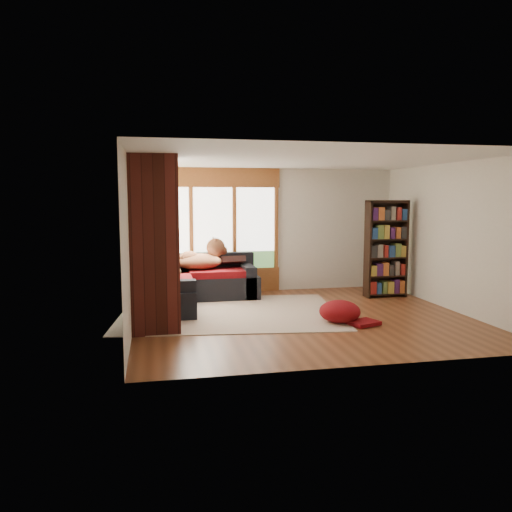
{
  "coord_description": "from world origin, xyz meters",
  "views": [
    {
      "loc": [
        -2.4,
        -7.84,
        1.98
      ],
      "look_at": [
        -0.63,
        0.82,
        0.95
      ],
      "focal_mm": 35.0,
      "sensor_mm": 36.0,
      "label": 1
    }
  ],
  "objects": [
    {
      "name": "throw_pillows",
      "position": [
        -1.92,
        1.85,
        0.8
      ],
      "size": [
        1.98,
        1.68,
        0.45
      ],
      "color": "#341F1C",
      "rests_on": "sectional_sofa"
    },
    {
      "name": "sectional_sofa",
      "position": [
        -1.95,
        1.7,
        0.3
      ],
      "size": [
        2.2,
        2.2,
        0.8
      ],
      "rotation": [
        0.0,
        0.0,
        -0.06
      ],
      "color": "black",
      "rests_on": "ground"
    },
    {
      "name": "brick_chimney",
      "position": [
        -2.4,
        -0.35,
        1.3
      ],
      "size": [
        0.7,
        0.7,
        2.6
      ],
      "primitive_type": "cube",
      "color": "#471914",
      "rests_on": "ground"
    },
    {
      "name": "floor",
      "position": [
        0.0,
        0.0,
        0.0
      ],
      "size": [
        5.5,
        5.5,
        0.0
      ],
      "primitive_type": "plane",
      "color": "#5C2F19",
      "rests_on": "ground"
    },
    {
      "name": "pouf",
      "position": [
        0.48,
        -0.46,
        0.19
      ],
      "size": [
        0.86,
        0.86,
        0.36
      ],
      "primitive_type": "ellipsoid",
      "rotation": [
        0.0,
        0.0,
        -0.4
      ],
      "color": "maroon",
      "rests_on": "area_rug"
    },
    {
      "name": "area_rug",
      "position": [
        -1.14,
        0.56,
        0.01
      ],
      "size": [
        4.02,
        3.26,
        0.01
      ],
      "primitive_type": "cube",
      "rotation": [
        0.0,
        0.0,
        -0.12
      ],
      "color": "silver",
      "rests_on": "ground"
    },
    {
      "name": "wall_front",
      "position": [
        0.0,
        -2.5,
        1.3
      ],
      "size": [
        5.5,
        0.04,
        2.6
      ],
      "primitive_type": "cube",
      "color": "silver",
      "rests_on": "ground"
    },
    {
      "name": "dog_brindle",
      "position": [
        -2.19,
        0.96,
        0.74
      ],
      "size": [
        0.52,
        0.8,
        0.42
      ],
      "rotation": [
        0.0,
        0.0,
        1.65
      ],
      "color": "#3E321B",
      "rests_on": "sectional_sofa"
    },
    {
      "name": "wall_back",
      "position": [
        0.0,
        2.5,
        1.3
      ],
      "size": [
        5.5,
        0.04,
        2.6
      ],
      "primitive_type": "cube",
      "color": "silver",
      "rests_on": "ground"
    },
    {
      "name": "wall_left",
      "position": [
        -2.75,
        0.0,
        1.3
      ],
      "size": [
        0.04,
        5.0,
        2.6
      ],
      "primitive_type": "cube",
      "color": "silver",
      "rests_on": "ground"
    },
    {
      "name": "bookshelf",
      "position": [
        2.14,
        1.35,
        0.97
      ],
      "size": [
        0.83,
        0.28,
        1.94
      ],
      "color": "black",
      "rests_on": "ground"
    },
    {
      "name": "ceiling",
      "position": [
        0.0,
        0.0,
        2.6
      ],
      "size": [
        5.5,
        5.5,
        0.0
      ],
      "primitive_type": "plane",
      "color": "white"
    },
    {
      "name": "roller_blind",
      "position": [
        -2.69,
        2.03,
        1.75
      ],
      "size": [
        0.03,
        0.72,
        0.9
      ],
      "primitive_type": "cube",
      "color": "#5D884E",
      "rests_on": "wall_left"
    },
    {
      "name": "windows_left",
      "position": [
        -2.72,
        1.2,
        1.35
      ],
      "size": [
        0.1,
        2.62,
        1.9
      ],
      "color": "brown",
      "rests_on": "wall_left"
    },
    {
      "name": "dog_tan",
      "position": [
        -1.47,
        1.93,
        0.81
      ],
      "size": [
        1.03,
        0.69,
        0.53
      ],
      "rotation": [
        0.0,
        0.0,
        0.1
      ],
      "color": "brown",
      "rests_on": "sectional_sofa"
    },
    {
      "name": "wall_right",
      "position": [
        2.75,
        0.0,
        1.3
      ],
      "size": [
        0.04,
        5.0,
        2.6
      ],
      "primitive_type": "cube",
      "color": "silver",
      "rests_on": "ground"
    },
    {
      "name": "windows_back",
      "position": [
        -1.2,
        2.47,
        1.35
      ],
      "size": [
        2.82,
        0.1,
        1.9
      ],
      "color": "brown",
      "rests_on": "wall_back"
    }
  ]
}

